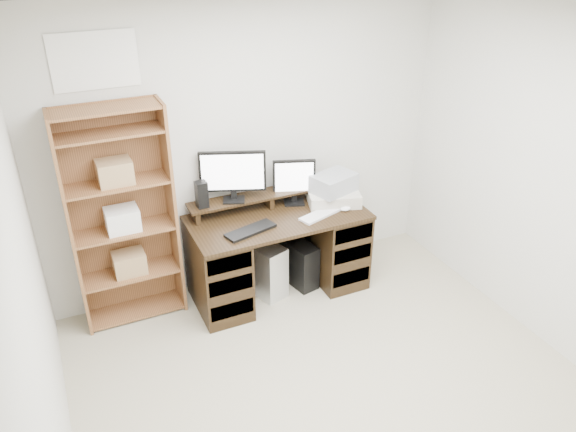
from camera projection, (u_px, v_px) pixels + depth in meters
room at (376, 268)px, 3.11m from camera, size 3.54×4.04×2.54m
desk at (278, 252)px, 4.88m from camera, size 1.50×0.70×0.75m
riser_shelf at (268, 196)px, 4.83m from camera, size 1.40×0.22×0.12m
monitor_wide at (233, 173)px, 4.58m from camera, size 0.52×0.23×0.43m
monitor_small at (294, 180)px, 4.81m from camera, size 0.36×0.19×0.40m
speaker at (202, 194)px, 4.53m from camera, size 0.09×0.09×0.22m
keyboard_black at (251, 230)px, 4.46m from camera, size 0.45×0.25×0.02m
keyboard_white at (321, 214)px, 4.71m from camera, size 0.43×0.25×0.02m
mouse at (346, 209)px, 4.77m from camera, size 0.10×0.08×0.04m
printer at (333, 197)px, 4.89m from camera, size 0.52×0.45×0.11m
basket at (334, 183)px, 4.83m from camera, size 0.42×0.35×0.16m
tower_silver at (261, 267)px, 4.94m from camera, size 0.36×0.53×0.48m
tower_black at (298, 262)px, 5.06m from camera, size 0.26×0.44×0.42m
bookshelf at (122, 216)px, 4.35m from camera, size 0.80×0.30×1.80m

